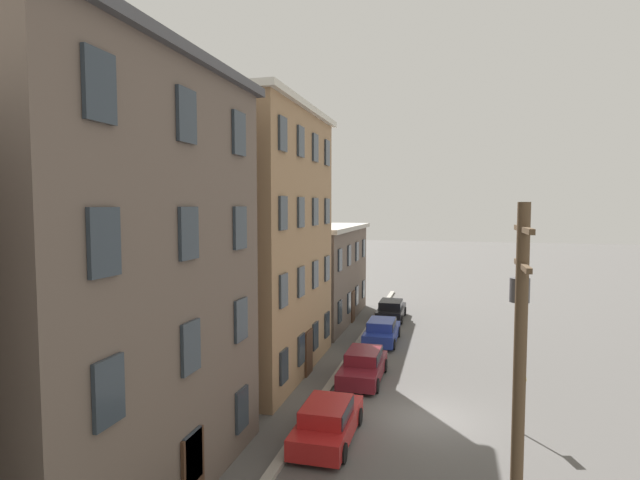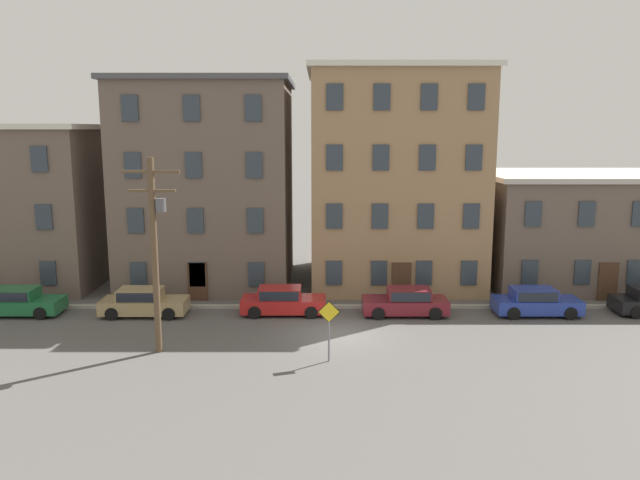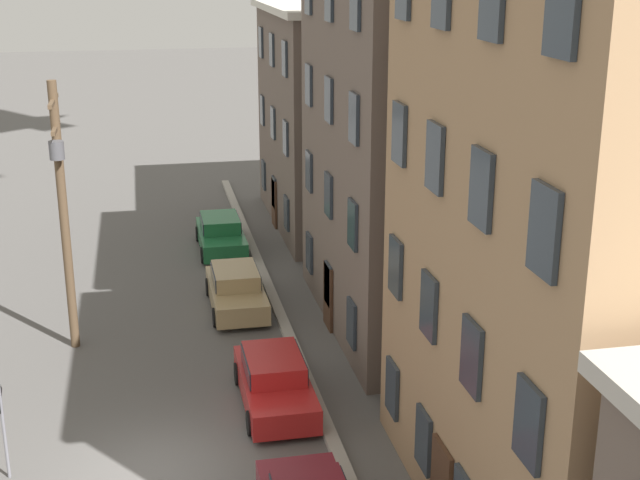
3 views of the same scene
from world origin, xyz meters
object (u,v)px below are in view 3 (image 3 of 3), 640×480
at_px(car_green, 221,233).
at_px(caution_sign, 1,413).
at_px(car_tan, 236,288).
at_px(utility_pole, 62,203).
at_px(car_red, 275,379).

bearing_deg(car_green, caution_sign, -22.33).
height_order(car_tan, utility_pole, utility_pole).
bearing_deg(car_red, caution_sign, -70.96).
xyz_separation_m(car_tan, caution_sign, (9.58, -6.55, 0.99)).
bearing_deg(caution_sign, utility_pole, 171.16).
height_order(car_green, car_tan, same).
distance_m(car_green, car_tan, 6.57).
bearing_deg(car_tan, car_red, 2.03).
relative_size(car_red, utility_pole, 0.52).
distance_m(car_tan, utility_pole, 7.08).
xyz_separation_m(car_tan, car_red, (7.23, 0.26, 0.00)).
xyz_separation_m(car_green, utility_pole, (8.79, -5.49, 4.00)).
xyz_separation_m(car_green, caution_sign, (16.14, -6.63, 0.99)).
bearing_deg(caution_sign, car_red, 109.04).
xyz_separation_m(caution_sign, utility_pole, (-7.35, 1.14, 3.02)).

